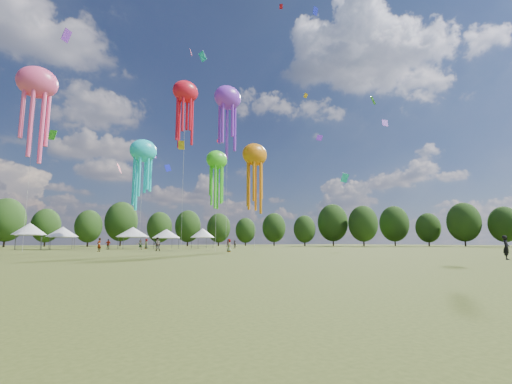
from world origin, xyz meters
TOP-DOWN VIEW (x-y plane):
  - ground at (0.00, 0.00)m, footprint 300.00×300.00m
  - observer_main at (8.86, -1.96)m, footprint 0.71×0.59m
  - spectator_near at (-4.07, 35.17)m, footprint 1.00×0.83m
  - spectators_far at (-0.48, 45.82)m, footprint 27.11×28.34m
  - festival_tents at (-5.48, 54.35)m, footprint 34.25×11.33m
  - show_kites at (0.12, 41.41)m, footprint 37.76×20.54m
  - small_kites at (-0.40, 40.44)m, footprint 78.89×51.36m
  - treeline at (-3.87, 62.51)m, footprint 201.57×95.24m

SIDE VIEW (x-z plane):
  - ground at x=0.00m, z-range 0.00..0.00m
  - observer_main at x=8.86m, z-range 0.00..1.67m
  - spectators_far at x=-0.48m, z-range -0.09..1.82m
  - spectator_near at x=-4.07m, z-range 0.00..1.87m
  - festival_tents at x=-5.48m, z-range 0.83..5.28m
  - treeline at x=-3.87m, z-range -0.17..13.26m
  - show_kites at x=0.12m, z-range 4.67..37.10m
  - small_kites at x=-0.40m, z-range 6.95..52.81m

